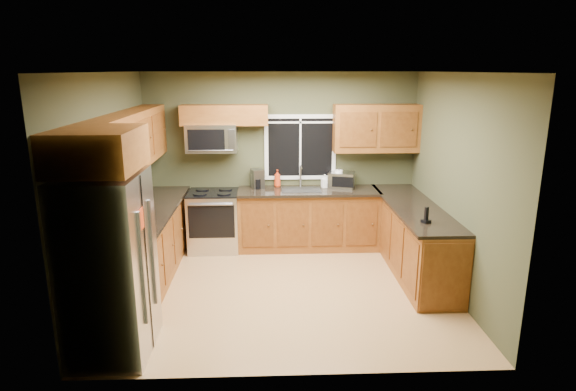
{
  "coord_description": "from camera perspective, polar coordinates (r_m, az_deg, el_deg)",
  "views": [
    {
      "loc": [
        -0.19,
        -5.66,
        2.73
      ],
      "look_at": [
        0.05,
        0.35,
        1.15
      ],
      "focal_mm": 30.0,
      "sensor_mm": 36.0,
      "label": 1
    }
  ],
  "objects": [
    {
      "name": "coffee_maker",
      "position": [
        7.49,
        -3.64,
        1.93
      ],
      "size": [
        0.23,
        0.28,
        0.29
      ],
      "color": "slate",
      "rests_on": "countertop_back"
    },
    {
      "name": "ceiling",
      "position": [
        5.66,
        -0.37,
        14.42
      ],
      "size": [
        4.2,
        4.2,
        0.0
      ],
      "primitive_type": "plane",
      "rotation": [
        3.14,
        0.0,
        0.0
      ],
      "color": "white",
      "rests_on": "back_wall"
    },
    {
      "name": "countertop_peninsula",
      "position": [
        6.76,
        14.7,
        -1.3
      ],
      "size": [
        0.65,
        2.5,
        0.04
      ],
      "primitive_type": "cube",
      "color": "black",
      "rests_on": "base_cabinets_peninsula"
    },
    {
      "name": "base_cabinets_back",
      "position": [
        7.54,
        2.42,
        -2.9
      ],
      "size": [
        2.17,
        0.6,
        0.9
      ],
      "primitive_type": "cube",
      "color": "brown",
      "rests_on": "ground"
    },
    {
      "name": "countertop_back",
      "position": [
        7.39,
        2.48,
        0.52
      ],
      "size": [
        2.17,
        0.65,
        0.04
      ],
      "primitive_type": "cube",
      "color": "black",
      "rests_on": "base_cabinets_back"
    },
    {
      "name": "right_wall",
      "position": [
        6.26,
        19.24,
        1.15
      ],
      "size": [
        0.0,
        3.6,
        3.6
      ],
      "primitive_type": "plane",
      "rotation": [
        1.57,
        0.0,
        -1.57
      ],
      "color": "#3D3F27",
      "rests_on": "ground"
    },
    {
      "name": "front_wall",
      "position": [
        4.1,
        0.52,
        -4.94
      ],
      "size": [
        4.2,
        0.0,
        4.2
      ],
      "primitive_type": "plane",
      "rotation": [
        -1.57,
        0.0,
        0.0
      ],
      "color": "#3D3F27",
      "rests_on": "ground"
    },
    {
      "name": "cordless_phone",
      "position": [
        6.02,
        16.05,
        -2.59
      ],
      "size": [
        0.12,
        0.12,
        0.2
      ],
      "color": "black",
      "rests_on": "countertop_peninsula"
    },
    {
      "name": "upper_cabinet_over_fridge",
      "position": [
        4.68,
        -21.68,
        5.07
      ],
      "size": [
        0.72,
        0.9,
        0.38
      ],
      "primitive_type": "cube",
      "color": "brown",
      "rests_on": "left_wall"
    },
    {
      "name": "toaster_oven",
      "position": [
        7.54,
        6.34,
        1.85
      ],
      "size": [
        0.45,
        0.4,
        0.24
      ],
      "color": "#B7B7BC",
      "rests_on": "countertop_back"
    },
    {
      "name": "base_cabinets_left",
      "position": [
        6.74,
        -16.05,
        -5.66
      ],
      "size": [
        0.6,
        2.65,
        0.9
      ],
      "primitive_type": "cube",
      "color": "brown",
      "rests_on": "ground"
    },
    {
      "name": "microwave",
      "position": [
        7.38,
        -9.03,
        6.75
      ],
      "size": [
        0.76,
        0.41,
        0.42
      ],
      "color": "#B7B7BC",
      "rests_on": "back_wall"
    },
    {
      "name": "base_cabinets_peninsula",
      "position": [
        6.9,
        14.67,
        -5.07
      ],
      "size": [
        0.6,
        2.52,
        0.9
      ],
      "color": "brown",
      "rests_on": "ground"
    },
    {
      "name": "sink",
      "position": [
        7.39,
        1.58,
        0.79
      ],
      "size": [
        0.6,
        0.42,
        0.36
      ],
      "color": "slate",
      "rests_on": "countertop_back"
    },
    {
      "name": "back_wall",
      "position": [
        7.59,
        -0.82,
        4.24
      ],
      "size": [
        4.2,
        0.0,
        4.2
      ],
      "primitive_type": "plane",
      "rotation": [
        1.57,
        0.0,
        0.0
      ],
      "color": "#3D3F27",
      "rests_on": "ground"
    },
    {
      "name": "kettle",
      "position": [
        7.5,
        -3.79,
        1.86
      ],
      "size": [
        0.18,
        0.18,
        0.27
      ],
      "color": "#B7B7BC",
      "rests_on": "countertop_back"
    },
    {
      "name": "countertop_left",
      "position": [
        6.59,
        -16.12,
        -1.82
      ],
      "size": [
        0.65,
        2.65,
        0.04
      ],
      "primitive_type": "cube",
      "color": "black",
      "rests_on": "base_cabinets_left"
    },
    {
      "name": "window",
      "position": [
        7.55,
        1.46,
        5.74
      ],
      "size": [
        1.12,
        0.03,
        1.02
      ],
      "color": "white",
      "rests_on": "back_wall"
    },
    {
      "name": "upper_cabinets_back_left",
      "position": [
        7.35,
        -7.54,
        9.45
      ],
      "size": [
        1.3,
        0.33,
        0.3
      ],
      "primitive_type": "cube",
      "color": "brown",
      "rests_on": "back_wall"
    },
    {
      "name": "upper_cabinets_left",
      "position": [
        6.44,
        -18.11,
        6.23
      ],
      "size": [
        0.33,
        2.65,
        0.72
      ],
      "primitive_type": "cube",
      "color": "brown",
      "rests_on": "left_wall"
    },
    {
      "name": "left_wall",
      "position": [
        6.13,
        -20.38,
        0.77
      ],
      "size": [
        0.0,
        3.6,
        3.6
      ],
      "primitive_type": "plane",
      "rotation": [
        1.57,
        0.0,
        1.57
      ],
      "color": "#3D3F27",
      "rests_on": "ground"
    },
    {
      "name": "soap_bottle_b",
      "position": [
        7.53,
        4.37,
        1.73
      ],
      "size": [
        0.11,
        0.11,
        0.21
      ],
      "primitive_type": "imported",
      "rotation": [
        0.0,
        0.0,
        0.21
      ],
      "color": "white",
      "rests_on": "countertop_back"
    },
    {
      "name": "soap_bottle_a",
      "position": [
        7.54,
        -1.27,
        2.06
      ],
      "size": [
        0.13,
        0.13,
        0.27
      ],
      "primitive_type": "imported",
      "rotation": [
        0.0,
        0.0,
        0.22
      ],
      "color": "red",
      "rests_on": "countertop_back"
    },
    {
      "name": "upper_cabinets_back_right",
      "position": [
        7.53,
        10.4,
        7.85
      ],
      "size": [
        1.3,
        0.33,
        0.72
      ],
      "primitive_type": "cube",
      "color": "brown",
      "rests_on": "back_wall"
    },
    {
      "name": "refrigerator",
      "position": [
        4.97,
        -20.44,
        -7.85
      ],
      "size": [
        0.74,
        0.9,
        1.8
      ],
      "color": "#B7B7BC",
      "rests_on": "ground"
    },
    {
      "name": "floor",
      "position": [
        6.29,
        -0.33,
        -11.02
      ],
      "size": [
        4.2,
        4.2,
        0.0
      ],
      "primitive_type": "plane",
      "color": "#AC7E4B",
      "rests_on": "ground"
    },
    {
      "name": "paper_towel_roll",
      "position": [
        7.53,
        6.01,
        1.99
      ],
      "size": [
        0.13,
        0.13,
        0.31
      ],
      "color": "white",
      "rests_on": "countertop_back"
    },
    {
      "name": "range",
      "position": [
        7.53,
        -8.76,
        -2.94
      ],
      "size": [
        0.76,
        0.69,
        0.94
      ],
      "color": "#B7B7BC",
      "rests_on": "ground"
    }
  ]
}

